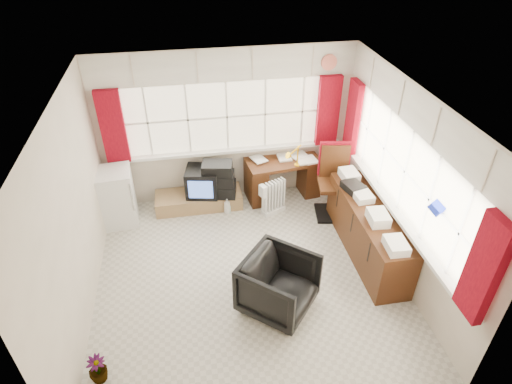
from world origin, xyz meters
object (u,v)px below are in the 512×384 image
Objects in this scene: radiator at (273,200)px; desk at (282,176)px; office_chair at (279,285)px; crt_tv at (203,182)px; mini_fridge at (116,197)px; desk_lamp at (298,151)px; task_chair at (334,177)px; credenza at (367,230)px; tv_bench at (199,200)px.

desk is at bearing 61.46° from radiator.
office_chair is 1.40× the size of radiator.
mini_fridge reaches higher than crt_tv.
desk_lamp is 0.32× the size of task_chair.
task_chair reaches higher than desk.
credenza is at bearing -64.09° from desk_lamp.
desk_lamp reaches higher than office_chair.
desk_lamp is at bearing -4.59° from crt_tv.
mini_fridge is (-2.43, 0.21, 0.22)m from radiator.
tv_bench is 1.30m from mini_fridge.
desk_lamp is 0.46× the size of office_chair.
task_chair is at bearing -13.17° from crt_tv.
crt_tv is (-2.03, 0.47, -0.15)m from task_chair.
desk is at bearing 26.33° from office_chair.
desk_lamp is 0.70m from task_chair.
radiator is at bearing 30.17° from office_chair.
desk_lamp is 2.37m from office_chair.
tv_bench is (-1.60, 0.13, -0.84)m from desk_lamp.
mini_fridge is at bearing 175.16° from radiator.
task_chair is at bearing -6.30° from radiator.
desk_lamp reaches higher than crt_tv.
office_chair is (-0.60, -2.37, -0.01)m from desk.
office_chair is at bearing -151.89° from credenza.
tv_bench is at bearing 167.14° from task_chair.
task_chair is 1.30× the size of mini_fridge.
mini_fridge is (-2.08, 2.12, 0.08)m from office_chair.
desk is at bearing 3.75° from crt_tv.
crt_tv is at bearing -5.38° from tv_bench.
desk is 1.39× the size of mini_fridge.
office_chair is 2.45m from tv_bench.
desk_lamp is at bearing -49.58° from desk.
office_chair reaches higher than crt_tv.
office_chair is 1.64m from credenza.
task_chair reaches higher than desk_lamp.
desk is 1.35m from crt_tv.
radiator is 1.18m from crt_tv.
crt_tv is at bearing 166.83° from task_chair.
mini_fridge is at bearing -172.11° from tv_bench.
tv_bench is (-0.83, 2.29, -0.25)m from office_chair.
radiator is at bearing 134.03° from credenza.
radiator is (-0.93, 0.10, -0.39)m from task_chair.
mini_fridge is at bearing -172.93° from crt_tv.
desk_lamp is at bearing -4.64° from tv_bench.
office_chair is 0.90× the size of mini_fridge.
task_chair is 3.38m from mini_fridge.
desk reaches higher than tv_bench.
task_chair is at bearing -5.25° from mini_fridge.
office_chair is (-1.28, -1.81, -0.26)m from task_chair.
radiator reaches higher than tv_bench.
radiator is at bearing -17.85° from tv_bench.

